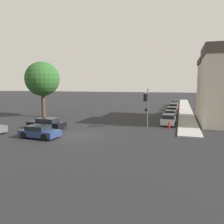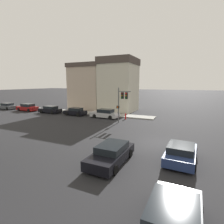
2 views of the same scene
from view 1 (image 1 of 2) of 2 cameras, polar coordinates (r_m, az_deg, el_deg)
name	(u,v)px [view 1 (image 1 of 2)]	position (r m, az deg, el deg)	size (l,w,h in m)	color
ground_plane	(77,135)	(23.81, -9.20, -6.06)	(300.00, 300.00, 0.00)	black
sidewalk_strip	(185,108)	(53.40, 18.54, 0.98)	(2.55, 60.00, 0.16)	#9E9E99
street_tree	(42,79)	(38.71, -17.74, 8.18)	(5.71, 5.71, 9.26)	#423323
traffic_signal	(146,101)	(27.10, 8.91, 2.73)	(0.52, 1.99, 4.92)	#515456
crossing_car_1	(39,132)	(23.55, -18.43, -4.92)	(4.06, 2.21, 1.28)	navy
crossing_car_2	(47,123)	(28.32, -16.67, -2.89)	(4.57, 2.10, 1.30)	black
parked_car_0	(169,119)	(31.03, 14.57, -1.89)	(1.97, 4.62, 1.41)	#B7B7BC
parked_car_1	(170,114)	(36.73, 15.02, -0.61)	(1.98, 3.93, 1.31)	black
parked_car_2	(172,111)	(42.40, 15.36, 0.38)	(2.02, 4.34, 1.33)	black
parked_car_3	(173,107)	(48.44, 15.76, 1.22)	(1.99, 4.64, 1.46)	maroon
parked_car_4	(174,105)	(54.45, 15.86, 1.78)	(1.94, 4.32, 1.33)	#4C5156
parked_car_5	(174,103)	(60.11, 16.00, 2.27)	(1.95, 4.77, 1.42)	#194728
fire_hydrant	(169,125)	(27.65, 14.69, -3.34)	(0.22, 0.22, 0.92)	red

